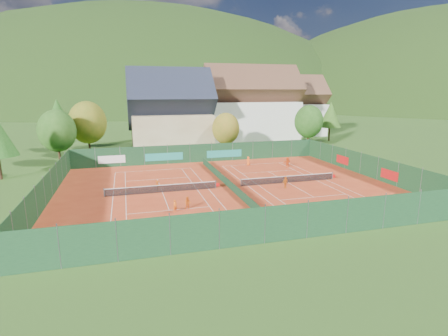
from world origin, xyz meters
TOP-DOWN VIEW (x-y plane):
  - ground at (0.00, 0.00)m, footprint 600.00×600.00m
  - clay_pad at (0.00, 0.00)m, footprint 40.00×32.00m
  - court_markings_left at (-8.00, 0.00)m, footprint 11.03×23.83m
  - court_markings_right at (8.00, 0.00)m, footprint 11.03×23.83m
  - tennis_net_left at (-7.85, 0.00)m, footprint 13.30×0.10m
  - tennis_net_right at (8.15, 0.00)m, footprint 13.30×0.10m
  - court_divider at (0.00, 0.00)m, footprint 0.03×28.80m
  - fence_north at (-0.46, 15.99)m, footprint 40.00×0.10m
  - fence_south at (0.00, -16.00)m, footprint 40.00×0.04m
  - fence_west at (-20.00, 0.00)m, footprint 0.04×32.00m
  - fence_east at (20.00, 0.05)m, footprint 0.09×32.00m
  - chalet at (-3.00, 30.00)m, footprint 16.20×12.00m
  - hotel_block_a at (16.00, 36.00)m, footprint 21.60×11.00m
  - hotel_block_b at (30.00, 44.00)m, footprint 17.28×10.00m
  - tree_west_front at (-22.00, 20.00)m, footprint 5.72×5.72m
  - tree_west_mid at (-18.00, 26.00)m, footprint 6.44×6.44m
  - tree_west_back at (-24.00, 34.00)m, footprint 5.60×5.60m
  - tree_center at (6.00, 22.00)m, footprint 5.01×5.01m
  - tree_east_front at (24.00, 24.00)m, footprint 5.72×5.72m
  - tree_east_mid at (34.00, 32.00)m, footprint 5.04×5.04m
  - tree_east_back at (26.00, 40.00)m, footprint 7.15×7.15m
  - mountain_backdrop at (28.54, 233.48)m, footprint 820.00×530.00m
  - ball_hopper at (13.28, -12.44)m, footprint 0.34×0.34m
  - loose_ball_0 at (-10.40, -7.98)m, footprint 0.07×0.07m
  - loose_ball_1 at (7.44, -12.93)m, footprint 0.07×0.07m
  - player_left_near at (-7.51, -7.13)m, footprint 0.56×0.50m
  - player_left_mid at (-6.18, -6.57)m, footprint 0.80×0.74m
  - player_left_far at (-8.49, 0.64)m, footprint 0.92×0.61m
  - player_right_near at (6.55, -2.14)m, footprint 0.94×0.66m
  - player_right_far_a at (6.62, 11.41)m, footprint 0.74×0.53m
  - player_right_far_b at (11.91, 8.39)m, footprint 1.54×0.94m

SIDE VIEW (x-z plane):
  - mountain_backdrop at x=28.54m, z-range -160.64..81.36m
  - ground at x=0.00m, z-range -0.02..-0.02m
  - clay_pad at x=0.00m, z-range 0.00..0.01m
  - court_markings_left at x=-8.00m, z-range 0.01..0.01m
  - court_markings_right at x=8.00m, z-range 0.01..0.01m
  - loose_ball_0 at x=-10.40m, z-range 0.00..0.07m
  - loose_ball_1 at x=7.44m, z-range 0.00..0.07m
  - court_divider at x=0.00m, z-range 0.00..1.00m
  - tennis_net_left at x=-7.85m, z-range 0.00..1.02m
  - tennis_net_right at x=8.15m, z-range 0.00..1.02m
  - ball_hopper at x=13.28m, z-range 0.16..0.96m
  - player_left_near at x=-7.51m, z-range 0.00..1.28m
  - player_left_far at x=-8.49m, z-range 0.00..1.32m
  - player_left_mid at x=-6.18m, z-range 0.00..1.32m
  - player_right_far_a at x=6.62m, z-range 0.00..1.42m
  - player_right_near at x=6.55m, z-range 0.00..1.49m
  - player_right_far_b at x=11.91m, z-range 0.00..1.59m
  - fence_north at x=-0.46m, z-range -0.03..2.97m
  - fence_east at x=20.00m, z-range -0.02..2.98m
  - fence_south at x=0.00m, z-range 0.00..3.00m
  - fence_west at x=-20.00m, z-range 0.00..3.00m
  - tree_center at x=6.00m, z-range 0.92..8.52m
  - tree_west_front at x=-22.00m, z-range 1.05..9.74m
  - tree_east_front at x=24.00m, z-range 1.05..9.74m
  - tree_east_mid at x=34.00m, z-range 1.56..10.56m
  - tree_west_mid at x=-18.00m, z-range 1.18..10.96m
  - hotel_block_b at x=30.00m, z-range -1.13..14.37m
  - chalet at x=-3.00m, z-range -1.38..14.62m
  - tree_west_back at x=-24.00m, z-range 1.74..11.74m
  - tree_east_back at x=26.00m, z-range 1.31..12.18m
  - hotel_block_a at x=16.00m, z-range -1.24..16.01m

